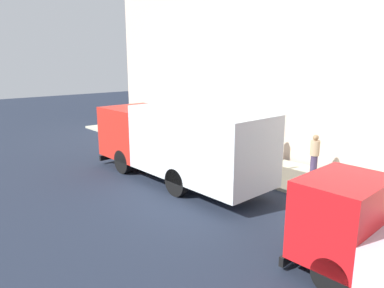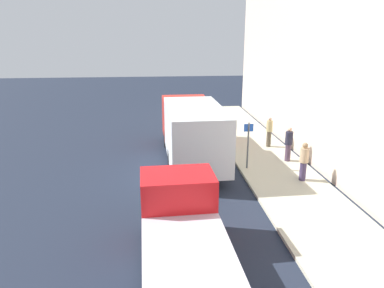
% 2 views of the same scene
% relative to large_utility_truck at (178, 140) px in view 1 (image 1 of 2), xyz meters
% --- Properties ---
extents(ground, '(80.00, 80.00, 0.00)m').
position_rel_large_utility_truck_xyz_m(ground, '(-0.87, -1.56, -1.70)').
color(ground, '#1C2433').
extents(sidewalk, '(3.44, 30.00, 0.13)m').
position_rel_large_utility_truck_xyz_m(sidewalk, '(3.85, -1.56, -1.64)').
color(sidewalk, '#B4B29B').
rests_on(sidewalk, ground).
extents(building_facade, '(0.50, 30.00, 11.87)m').
position_rel_large_utility_truck_xyz_m(building_facade, '(6.07, -1.56, 4.23)').
color(building_facade, beige).
rests_on(building_facade, ground).
extents(large_utility_truck, '(2.76, 8.45, 3.03)m').
position_rel_large_utility_truck_xyz_m(large_utility_truck, '(0.00, 0.00, 0.00)').
color(large_utility_truck, red).
rests_on(large_utility_truck, ground).
extents(pedestrian_walking, '(0.42, 0.42, 1.70)m').
position_rel_large_utility_truck_xyz_m(pedestrian_walking, '(4.53, 1.52, -0.67)').
color(pedestrian_walking, '#4F4638').
rests_on(pedestrian_walking, sidewalk).
extents(pedestrian_standing, '(0.48, 0.48, 1.72)m').
position_rel_large_utility_truck_xyz_m(pedestrian_standing, '(4.77, -0.89, -0.67)').
color(pedestrian_standing, '#4A374A').
rests_on(pedestrian_standing, sidewalk).
extents(pedestrian_third, '(0.52, 0.52, 1.70)m').
position_rel_large_utility_truck_xyz_m(pedestrian_third, '(4.53, -3.37, -0.68)').
color(pedestrian_third, '#403455').
rests_on(pedestrian_third, sidewalk).
extents(traffic_cone_orange, '(0.41, 0.41, 0.59)m').
position_rel_large_utility_truck_xyz_m(traffic_cone_orange, '(2.59, 2.82, -1.28)').
color(traffic_cone_orange, orange).
rests_on(traffic_cone_orange, sidewalk).
extents(street_sign_post, '(0.44, 0.08, 2.23)m').
position_rel_large_utility_truck_xyz_m(street_sign_post, '(2.49, -1.70, -0.24)').
color(street_sign_post, '#4C5156').
rests_on(street_sign_post, sidewalk).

